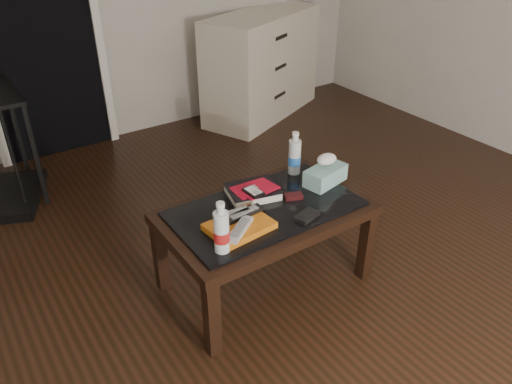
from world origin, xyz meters
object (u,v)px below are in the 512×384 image
Objects in this scene: dresser at (262,65)px; water_bottle_right at (295,153)px; tissue_box at (325,175)px; water_bottle_left at (221,227)px; textbook at (253,192)px; coffee_table at (265,218)px.

dresser is 2.02m from water_bottle_right.
dresser is at bearing 52.17° from tissue_box.
water_bottle_left is at bearing -151.17° from water_bottle_right.
water_bottle_right is at bearing -143.28° from dresser.
dresser is at bearing 67.26° from textbook.
water_bottle_right reaches higher than tissue_box.
coffee_table is 0.41m from tissue_box.
textbook is 1.09× the size of tissue_box.
textbook is (-1.32, -1.82, 0.03)m from dresser.
water_bottle_right reaches higher than coffee_table.
tissue_box is (0.39, 0.02, 0.11)m from coffee_table.
coffee_table is 0.43m from water_bottle_left.
dresser reaches higher than tissue_box.
textbook is at bearing 84.77° from coffee_table.
water_bottle_left reaches higher than coffee_table.
water_bottle_left is (-0.34, -0.17, 0.18)m from coffee_table.
textbook is 0.47m from water_bottle_left.
dresser is at bearing 55.66° from coffee_table.
water_bottle_left is (-1.67, -2.12, 0.13)m from dresser.
water_bottle_left is at bearing -151.82° from dresser.
textbook is 0.34m from water_bottle_right.
water_bottle_left is 1.03× the size of tissue_box.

